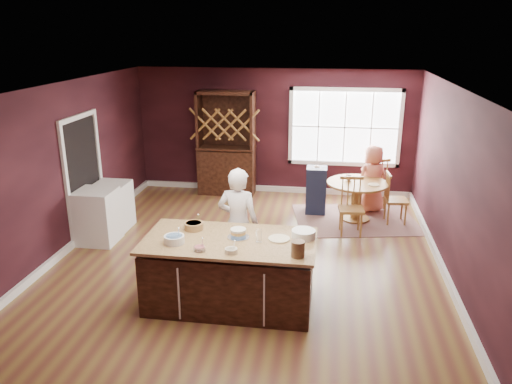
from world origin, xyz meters
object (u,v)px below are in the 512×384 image
Objects in this scene: baker at (238,224)px; toddler at (318,172)px; chair_north at (374,182)px; seated_woman at (372,179)px; washer at (97,216)px; dining_table at (357,193)px; chair_east at (396,198)px; kitchen_island at (230,273)px; hutch at (226,144)px; dryer at (113,205)px; chair_south at (351,207)px; layer_cake at (238,233)px; high_chair at (316,189)px.

toddler is at bearing -102.54° from baker.
baker is 1.55× the size of chair_north.
seated_woman reaches higher than washer.
toddler is 0.28× the size of washer.
dining_table is 1.17× the size of chair_east.
kitchen_island is 1.93× the size of dining_table.
seated_woman reaches higher than dining_table.
toddler is at bearing 69.86° from chair_east.
toddler reaches higher than dining_table.
hutch is at bearing 156.07° from toddler.
hutch is at bearing 155.77° from dining_table.
washer is 0.64m from dryer.
chair_south is at bearing 12.85° from washer.
layer_cake is (0.13, -0.69, 0.15)m from baker.
baker is 2.77m from washer.
high_chair is (1.02, 2.86, -0.35)m from baker.
chair_east is 1.06× the size of washer.
high_chair is 4.13m from washer.
toddler is at bearing 21.15° from dryer.
washer is (-5.12, -1.66, -0.03)m from chair_east.
chair_east is at bearing 34.28° from chair_south.
washer is at bearing -152.02° from high_chair.
seated_woman is at bearing 62.35° from layer_cake.
layer_cake reaches higher than kitchen_island.
baker is 0.71m from layer_cake.
hutch is (-1.99, 0.96, 0.64)m from high_chair.
hutch is 2.61× the size of dryer.
hutch is 3.43m from washer.
chair_north reaches higher than dryer.
dryer is (-4.77, -1.83, -0.11)m from chair_north.
chair_east is (2.39, 3.22, -0.49)m from layer_cake.
layer_cake reaches higher than chair_east.
layer_cake is at bearing -29.82° from washer.
high_chair is (-1.15, -0.49, -0.05)m from chair_north.
chair_south reaches higher than kitchen_island.
chair_south is at bearing 4.47° from dryer.
chair_south reaches higher than chair_east.
seated_woman is at bearing -13.29° from hutch.
chair_north reaches higher than layer_cake.
chair_north is 1.16× the size of washer.
layer_cake is 0.33× the size of dryer.
chair_north is at bearing 20.97° from dryer.
dining_table is 4.71m from washer.
dining_table is 3.08m from hutch.
layer_cake reaches higher than toddler.
dining_table is at bearing 62.95° from layer_cake.
hutch reaches higher than chair_south.
layer_cake reaches higher than high_chair.
seated_woman is at bearing 11.59° from high_chair.
kitchen_island is 2.29× the size of high_chair.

